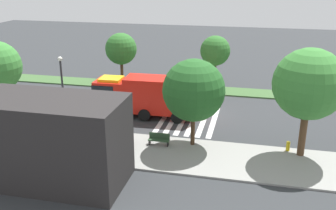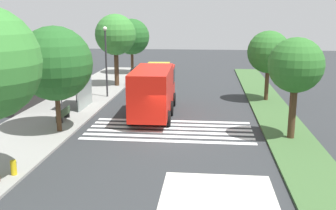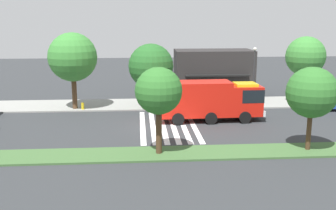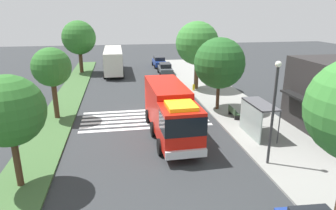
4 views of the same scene
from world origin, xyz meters
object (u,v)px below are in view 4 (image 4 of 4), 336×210
at_px(parked_car_west, 159,62).
at_px(street_lamp, 274,105).
at_px(parked_car_mid, 165,69).
at_px(median_tree_west, 52,68).
at_px(sidewalk_tree_west, 219,63).
at_px(fire_hydrant, 194,87).
at_px(bus_stop_shelter, 255,113).
at_px(median_tree_center, 9,111).
at_px(sidewalk_tree_far_west, 197,43).
at_px(transit_bus, 113,59).
at_px(bench_near_shelter, 233,112).
at_px(fire_truck, 171,110).
at_px(median_tree_far_west, 79,38).

bearing_deg(parked_car_west, street_lamp, 2.55).
height_order(parked_car_mid, median_tree_west, median_tree_west).
relative_size(sidewalk_tree_west, fire_hydrant, 9.49).
xyz_separation_m(bus_stop_shelter, median_tree_center, (4.25, -15.15, 2.39)).
distance_m(parked_car_mid, sidewalk_tree_far_west, 10.79).
distance_m(transit_bus, bus_stop_shelter, 28.11).
xyz_separation_m(parked_car_mid, bench_near_shelter, (19.90, 2.81, -0.26)).
bearing_deg(sidewalk_tree_far_west, bus_stop_shelter, 2.54).
relative_size(fire_truck, parked_car_west, 2.07).
bearing_deg(median_tree_west, sidewalk_tree_west, 90.11).
height_order(sidewalk_tree_west, median_tree_west, sidewalk_tree_west).
bearing_deg(median_tree_west, fire_truck, 59.38).
height_order(parked_car_west, median_tree_far_west, median_tree_far_west).
distance_m(fire_truck, sidewalk_tree_west, 8.03).
bearing_deg(parked_car_mid, median_tree_west, -33.18).
relative_size(parked_car_west, bus_stop_shelter, 1.34).
bearing_deg(bus_stop_shelter, sidewalk_tree_far_west, -177.46).
relative_size(bench_near_shelter, median_tree_far_west, 0.21).
height_order(bus_stop_shelter, fire_hydrant, bus_stop_shelter).
height_order(sidewalk_tree_west, median_tree_center, sidewalk_tree_west).
distance_m(sidewalk_tree_west, median_tree_far_west, 25.01).
height_order(bus_stop_shelter, median_tree_far_west, median_tree_far_west).
distance_m(bus_stop_shelter, street_lamp, 4.76).
xyz_separation_m(median_tree_west, median_tree_center, (10.71, 0.00, -0.23)).
relative_size(parked_car_west, median_tree_west, 0.78).
height_order(sidewalk_tree_west, median_tree_far_west, median_tree_far_west).
xyz_separation_m(bus_stop_shelter, bench_near_shelter, (-4.00, -0.02, -1.30)).
xyz_separation_m(street_lamp, median_tree_far_west, (-31.07, -14.11, 1.44)).
bearing_deg(street_lamp, sidewalk_tree_west, 177.86).
distance_m(median_tree_far_west, fire_hydrant, 19.89).
bearing_deg(sidewalk_tree_west, median_tree_far_west, -144.52).
bearing_deg(median_tree_west, bench_near_shelter, 80.76).
height_order(median_tree_west, fire_hydrant, median_tree_west).
bearing_deg(median_tree_west, parked_car_mid, 144.79).
bearing_deg(parked_car_mid, fire_truck, -6.07).
height_order(median_tree_far_west, fire_hydrant, median_tree_far_west).
relative_size(sidewalk_tree_far_west, fire_hydrant, 11.13).
relative_size(fire_truck, bench_near_shelter, 6.09).
xyz_separation_m(parked_car_mid, bus_stop_shelter, (23.90, 2.84, 1.04)).
relative_size(bus_stop_shelter, fire_hydrant, 5.00).
distance_m(transit_bus, median_tree_west, 20.40).
bearing_deg(fire_truck, street_lamp, 41.88).
relative_size(parked_car_west, median_tree_far_west, 0.62).
bearing_deg(street_lamp, bench_near_shelter, 172.97).
height_order(parked_car_west, transit_bus, transit_bus).
relative_size(parked_car_west, median_tree_center, 0.79).
height_order(fire_truck, median_tree_west, median_tree_west).
distance_m(fire_truck, street_lamp, 7.54).
height_order(sidewalk_tree_far_west, median_tree_center, sidewalk_tree_far_west).
distance_m(transit_bus, median_tree_far_west, 5.78).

